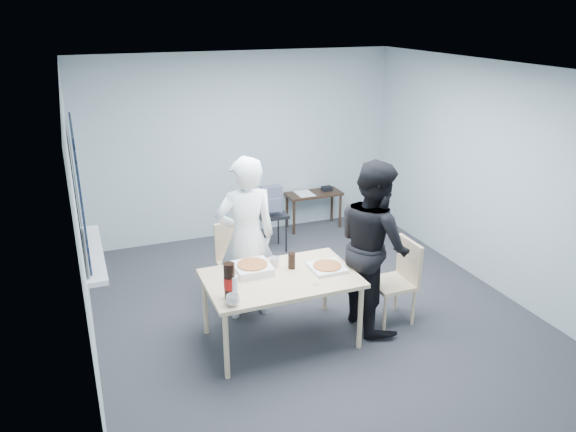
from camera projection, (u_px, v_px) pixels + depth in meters
name	position (u px, v px, depth m)	size (l,w,h in m)	color
room	(82.00, 200.00, 5.28)	(5.00, 5.00, 5.00)	#2D2C31
dining_table	(281.00, 282.00, 5.42)	(1.45, 0.92, 0.71)	beige
chair_far	(236.00, 257.00, 6.30)	(0.42, 0.42, 0.89)	beige
chair_right	(400.00, 275.00, 5.87)	(0.42, 0.42, 0.89)	beige
person_white	(246.00, 239.00, 5.83)	(0.65, 0.42, 1.77)	white
person_black	(373.00, 245.00, 5.67)	(0.86, 0.47, 1.77)	black
side_table	(314.00, 198.00, 8.36)	(0.83, 0.37, 0.55)	#362117
stool	(272.00, 221.00, 7.60)	(0.39, 0.39, 0.53)	black
backpack	(272.00, 200.00, 7.49)	(0.27, 0.20, 0.38)	#595C66
pizza_box_a	(252.00, 268.00, 5.49)	(0.35, 0.35, 0.09)	white
pizza_box_b	(327.00, 267.00, 5.54)	(0.33, 0.33, 0.05)	white
mug_a	(233.00, 300.00, 4.87)	(0.12, 0.12, 0.10)	silver
mug_b	(275.00, 262.00, 5.61)	(0.10, 0.10, 0.09)	silver
cola_glass	(292.00, 261.00, 5.55)	(0.07, 0.07, 0.16)	black
soda_bottle	(229.00, 281.00, 4.96)	(0.11, 0.11, 0.34)	black
plastic_cups	(233.00, 287.00, 4.98)	(0.09, 0.09, 0.21)	silver
rubber_band	(316.00, 284.00, 5.25)	(0.05, 0.05, 0.00)	red
papers	(304.00, 194.00, 8.28)	(0.24, 0.32, 0.01)	white
black_box	(327.00, 189.00, 8.41)	(0.15, 0.11, 0.06)	black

